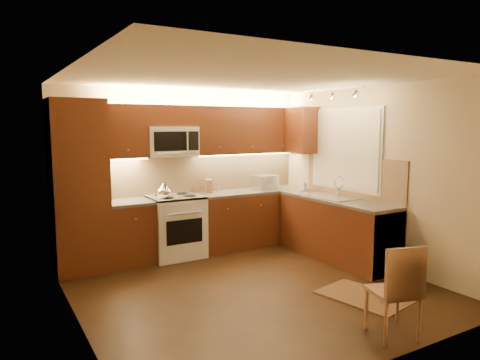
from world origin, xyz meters
TOP-DOWN VIEW (x-y plane):
  - floor at (0.00, 0.00)m, footprint 4.00×4.00m
  - ceiling at (0.00, 0.00)m, footprint 4.00×4.00m
  - wall_back at (0.00, 2.00)m, footprint 4.00×0.01m
  - wall_front at (0.00, -2.00)m, footprint 4.00×0.01m
  - wall_left at (-2.00, 0.00)m, footprint 0.01×4.00m
  - wall_right at (2.00, 0.00)m, footprint 0.01×4.00m
  - pantry at (-1.65, 1.70)m, footprint 0.70×0.60m
  - base_cab_back_left at (-0.99, 1.70)m, footprint 0.62×0.60m
  - counter_back_left at (-0.99, 1.70)m, footprint 0.62×0.60m
  - base_cab_back_right at (1.04, 1.70)m, footprint 1.92×0.60m
  - counter_back_right at (1.04, 1.70)m, footprint 1.92×0.60m
  - base_cab_right at (1.70, 0.40)m, footprint 0.60×2.00m
  - counter_right at (1.70, 0.40)m, footprint 0.60×2.00m
  - dishwasher at (1.70, -0.30)m, footprint 0.58×0.60m
  - backsplash_back at (0.35, 1.99)m, footprint 3.30×0.02m
  - backsplash_right at (1.99, 0.40)m, footprint 0.02×2.00m
  - upper_cab_back_left at (-0.99, 1.82)m, footprint 0.62×0.35m
  - upper_cab_back_right at (1.04, 1.82)m, footprint 1.92×0.35m
  - upper_cab_bridge at (-0.30, 1.82)m, footprint 0.76×0.35m
  - upper_cab_right_corner at (1.82, 1.40)m, footprint 0.35×0.50m
  - stove at (-0.30, 1.68)m, footprint 0.76×0.65m
  - microwave at (-0.30, 1.81)m, footprint 0.76×0.38m
  - window_frame at (1.99, 0.55)m, footprint 0.03×1.44m
  - window_blinds at (1.97, 0.55)m, footprint 0.02×1.36m
  - sink at (1.70, 0.55)m, footprint 0.52×0.86m
  - faucet at (1.88, 0.55)m, footprint 0.20×0.04m
  - track_light_bar at (1.55, 0.40)m, footprint 0.04×1.20m
  - kettle at (-0.53, 1.53)m, footprint 0.21×0.21m
  - toaster_oven at (1.30, 1.70)m, footprint 0.42×0.33m
  - knife_block at (0.33, 1.82)m, footprint 0.13×0.17m
  - spice_jar_a at (0.52, 1.88)m, footprint 0.06×0.06m
  - spice_jar_b at (0.14, 1.94)m, footprint 0.05×0.05m
  - spice_jar_c at (0.14, 1.94)m, footprint 0.05×0.05m
  - spice_jar_d at (0.29, 1.81)m, footprint 0.06×0.06m
  - soap_bottle at (1.80, 1.29)m, footprint 0.10×0.10m
  - rug at (0.94, -0.90)m, footprint 0.83×1.08m
  - dining_chair at (0.48, -1.70)m, footprint 0.49×0.49m

SIDE VIEW (x-z plane):
  - floor at x=0.00m, z-range -0.01..0.01m
  - rug at x=0.94m, z-range 0.00..0.01m
  - base_cab_back_left at x=-0.99m, z-range 0.00..0.86m
  - base_cab_back_right at x=1.04m, z-range 0.00..0.86m
  - base_cab_right at x=1.70m, z-range 0.00..0.86m
  - dishwasher at x=1.70m, z-range 0.01..0.85m
  - dining_chair at x=0.48m, z-range 0.00..0.89m
  - stove at x=-0.30m, z-range 0.00..0.92m
  - counter_back_left at x=-0.99m, z-range 0.86..0.90m
  - counter_back_right at x=1.04m, z-range 0.86..0.90m
  - counter_right at x=1.70m, z-range 0.86..0.90m
  - spice_jar_a at x=0.52m, z-range 0.90..0.99m
  - spice_jar_d at x=0.29m, z-range 0.90..0.99m
  - spice_jar_c at x=0.14m, z-range 0.90..1.00m
  - spice_jar_b at x=0.14m, z-range 0.90..1.00m
  - sink at x=1.70m, z-range 0.90..1.05m
  - soap_bottle at x=1.80m, z-range 0.90..1.09m
  - knife_block at x=0.33m, z-range 0.90..1.11m
  - toaster_oven at x=1.30m, z-range 0.90..1.13m
  - kettle at x=-0.53m, z-range 0.92..1.16m
  - faucet at x=1.88m, z-range 0.90..1.20m
  - pantry at x=-1.65m, z-range 0.00..2.30m
  - backsplash_back at x=0.35m, z-range 0.90..1.50m
  - backsplash_right at x=1.99m, z-range 0.90..1.50m
  - wall_back at x=0.00m, z-range 0.00..2.50m
  - wall_front at x=0.00m, z-range 0.00..2.50m
  - wall_left at x=-2.00m, z-range 0.00..2.50m
  - wall_right at x=2.00m, z-range 0.00..2.50m
  - window_frame at x=1.99m, z-range 0.98..2.22m
  - window_blinds at x=1.97m, z-range 1.02..2.18m
  - microwave at x=-0.30m, z-range 1.50..1.94m
  - upper_cab_back_left at x=-0.99m, z-range 1.50..2.25m
  - upper_cab_back_right at x=1.04m, z-range 1.50..2.25m
  - upper_cab_right_corner at x=1.82m, z-range 1.50..2.25m
  - upper_cab_bridge at x=-0.30m, z-range 1.94..2.25m
  - track_light_bar at x=1.55m, z-range 2.44..2.48m
  - ceiling at x=0.00m, z-range 2.50..2.50m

